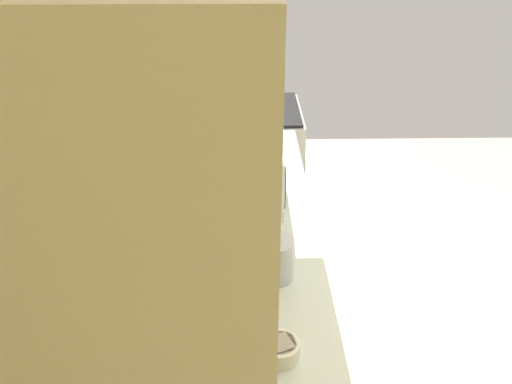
% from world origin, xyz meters
% --- Properties ---
extents(wall_back, '(4.20, 0.12, 2.84)m').
position_xyz_m(wall_back, '(0.00, 1.64, 1.42)').
color(wall_back, beige).
rests_on(wall_back, ground_plane).
extents(upper_cabinets, '(2.14, 0.33, 0.56)m').
position_xyz_m(upper_cabinets, '(-0.37, 1.41, 1.77)').
color(upper_cabinets, beige).
extents(oven_range, '(0.69, 0.68, 1.07)m').
position_xyz_m(oven_range, '(1.63, 1.24, 0.46)').
color(oven_range, '#B7BABF').
rests_on(oven_range, ground_plane).
extents(microwave, '(0.52, 0.38, 0.27)m').
position_xyz_m(microwave, '(0.45, 1.30, 1.03)').
color(microwave, white).
rests_on(microwave, counter_run).
extents(bowl, '(0.13, 0.13, 0.06)m').
position_xyz_m(bowl, '(-0.59, 1.18, 0.92)').
color(bowl, silver).
rests_on(bowl, counter_run).
extents(kettle, '(0.20, 0.15, 0.18)m').
position_xyz_m(kettle, '(-0.19, 1.18, 0.97)').
color(kettle, '#B7BABF').
rests_on(kettle, counter_run).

